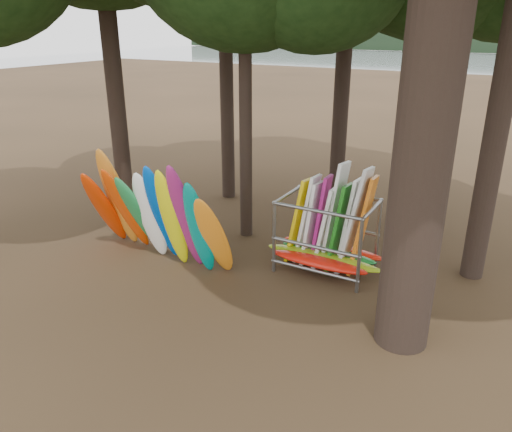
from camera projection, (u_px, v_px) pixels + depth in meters
The scene contains 4 objects.
ground at pixel (217, 285), 12.46m from camera, with size 120.00×120.00×0.00m, color #47331E.
lake at pixel (488, 75), 61.15m from camera, with size 160.00×160.00×0.00m, color gray.
kayak_row at pixel (154, 215), 13.20m from camera, with size 4.63×1.82×3.19m.
storage_rack at pixel (327, 237), 12.94m from camera, with size 3.18×1.51×2.91m.
Camera 1 is at (6.23, -9.08, 6.15)m, focal length 35.00 mm.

